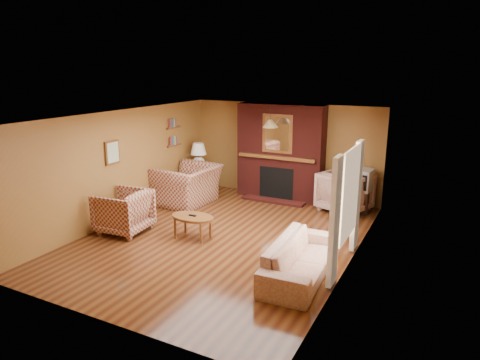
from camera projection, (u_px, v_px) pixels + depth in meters
The scene contains 20 objects.
floor at pixel (223, 237), 8.49m from camera, with size 6.50×6.50×0.00m, color #421D0E.
ceiling at pixel (222, 116), 7.88m from camera, with size 6.50×6.50×0.00m, color white.
wall_back at pixel (284, 150), 10.98m from camera, with size 6.50×6.50×0.00m, color #99632F.
wall_front at pixel (96, 237), 5.39m from camera, with size 6.50×6.50×0.00m, color #99632F.
wall_left at pixel (122, 166), 9.28m from camera, with size 6.50×6.50×0.00m, color #99632F.
wall_right at pixel (354, 196), 7.09m from camera, with size 6.50×6.50×0.00m, color #99632F.
fireplace at pixel (280, 153), 10.76m from camera, with size 2.20×0.82×2.40m.
window_right at pixel (348, 203), 6.95m from camera, with size 0.10×1.85×2.00m.
bookshelf at pixel (175, 133), 10.77m from camera, with size 0.09×0.55×0.71m.
botanical_print at pixel (112, 152), 8.92m from camera, with size 0.05×0.40×0.50m.
pendant_light at pixel (270, 124), 9.96m from camera, with size 0.36×0.36×0.48m.
plaid_loveseat at pixel (188, 185), 10.50m from camera, with size 1.45×1.26×0.94m, color maroon.
plaid_armchair at pixel (123, 211), 8.68m from camera, with size 0.93×0.96×0.87m, color maroon.
floral_sofa at pixel (301, 258), 6.87m from camera, with size 2.06×0.81×0.60m, color beige.
floral_armchair at pixel (345, 192), 9.91m from camera, with size 1.00×1.03×0.94m, color beige.
coffee_table at pixel (193, 219), 8.35m from camera, with size 0.89×0.55×0.48m.
side_table at pixel (199, 181), 11.44m from camera, with size 0.49×0.49×0.65m, color brown.
table_lamp at pixel (198, 155), 11.26m from camera, with size 0.42×0.42×0.70m.
tv_stand at pixel (359, 201), 9.94m from camera, with size 0.49×0.44×0.53m, color black.
crt_tv at pixel (360, 179), 9.80m from camera, with size 0.59×0.59×0.50m.
Camera 1 is at (3.90, -6.90, 3.28)m, focal length 32.00 mm.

